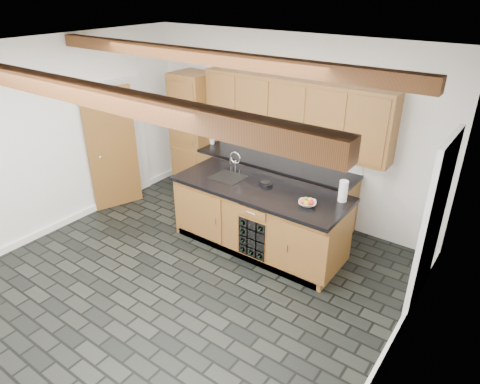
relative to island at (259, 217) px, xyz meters
The scene contains 10 objects.
ground 1.40m from the island, 103.43° to the right, with size 5.00×5.00×0.00m, color black.
room_shell 1.36m from the island, 117.47° to the right, with size 5.01×5.00×5.00m.
back_cabinetry 1.28m from the island, 125.61° to the left, with size 3.65×0.62×2.20m.
island is the anchor object (origin of this frame).
faucet 0.75m from the island, behind, with size 0.45×0.40×0.34m.
kitchen_scale 0.50m from the island, 73.79° to the left, with size 0.20×0.16×0.06m.
fruit_bowl 0.91m from the island, ahead, with size 0.22×0.22×0.05m, color beige.
fruit_cluster 0.92m from the island, ahead, with size 0.16×0.17×0.07m.
paper_towel 1.26m from the island, 15.21° to the left, with size 0.11×0.11×0.28m, color white.
mug 1.93m from the island, 149.37° to the left, with size 0.11×0.11×0.10m, color white.
Camera 1 is at (3.13, -3.09, 3.45)m, focal length 32.00 mm.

